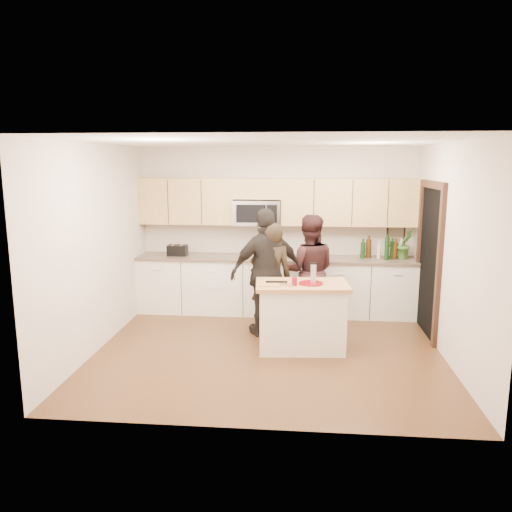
# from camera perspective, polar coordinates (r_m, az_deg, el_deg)

# --- Properties ---
(floor) EXTENTS (4.50, 4.50, 0.00)m
(floor) POSITION_cam_1_polar(r_m,az_deg,el_deg) (6.74, 1.41, -10.70)
(floor) COLOR #54301C
(floor) RESTS_ON ground
(room_shell) EXTENTS (4.52, 4.02, 2.71)m
(room_shell) POSITION_cam_1_polar(r_m,az_deg,el_deg) (6.32, 1.48, 4.09)
(room_shell) COLOR beige
(room_shell) RESTS_ON ground
(back_cabinetry) EXTENTS (4.50, 0.66, 0.94)m
(back_cabinetry) POSITION_cam_1_polar(r_m,az_deg,el_deg) (8.20, 2.22, -3.33)
(back_cabinetry) COLOR white
(back_cabinetry) RESTS_ON ground
(upper_cabinetry) EXTENTS (4.50, 0.33, 0.75)m
(upper_cabinetry) POSITION_cam_1_polar(r_m,az_deg,el_deg) (8.13, 2.58, 6.34)
(upper_cabinetry) COLOR tan
(upper_cabinetry) RESTS_ON ground
(microwave) EXTENTS (0.76, 0.41, 0.40)m
(microwave) POSITION_cam_1_polar(r_m,az_deg,el_deg) (8.13, 0.13, 4.99)
(microwave) COLOR silver
(microwave) RESTS_ON ground
(doorway) EXTENTS (0.06, 1.25, 2.20)m
(doorway) POSITION_cam_1_polar(r_m,az_deg,el_deg) (7.50, 19.19, 0.12)
(doorway) COLOR black
(doorway) RESTS_ON ground
(framed_picture) EXTENTS (0.30, 0.03, 0.38)m
(framed_picture) POSITION_cam_1_polar(r_m,az_deg,el_deg) (8.47, 15.67, 2.30)
(framed_picture) COLOR black
(framed_picture) RESTS_ON ground
(dish_towel) EXTENTS (0.34, 0.60, 0.48)m
(dish_towel) POSITION_cam_1_polar(r_m,az_deg,el_deg) (8.05, -4.60, -1.22)
(dish_towel) COLOR white
(dish_towel) RESTS_ON ground
(island) EXTENTS (1.25, 0.79, 0.90)m
(island) POSITION_cam_1_polar(r_m,az_deg,el_deg) (6.66, 5.22, -6.84)
(island) COLOR white
(island) RESTS_ON ground
(red_plate) EXTENTS (0.32, 0.32, 0.02)m
(red_plate) POSITION_cam_1_polar(r_m,az_deg,el_deg) (6.52, 6.29, -3.11)
(red_plate) COLOR maroon
(red_plate) RESTS_ON island
(box_grater) EXTENTS (0.08, 0.06, 0.26)m
(box_grater) POSITION_cam_1_polar(r_m,az_deg,el_deg) (6.49, 6.57, -1.89)
(box_grater) COLOR silver
(box_grater) RESTS_ON red_plate
(drink_glass) EXTENTS (0.07, 0.07, 0.11)m
(drink_glass) POSITION_cam_1_polar(r_m,az_deg,el_deg) (6.41, 4.41, -2.91)
(drink_glass) COLOR maroon
(drink_glass) RESTS_ON island
(cutting_board) EXTENTS (0.29, 0.18, 0.02)m
(cutting_board) POSITION_cam_1_polar(r_m,az_deg,el_deg) (6.38, 1.52, -3.36)
(cutting_board) COLOR tan
(cutting_board) RESTS_ON island
(tongs) EXTENTS (0.29, 0.05, 0.02)m
(tongs) POSITION_cam_1_polar(r_m,az_deg,el_deg) (6.49, 2.36, -2.97)
(tongs) COLOR black
(tongs) RESTS_ON cutting_board
(knife) EXTENTS (0.19, 0.04, 0.01)m
(knife) POSITION_cam_1_polar(r_m,az_deg,el_deg) (6.36, 3.39, -3.32)
(knife) COLOR silver
(knife) RESTS_ON cutting_board
(toaster) EXTENTS (0.31, 0.21, 0.18)m
(toaster) POSITION_cam_1_polar(r_m,az_deg,el_deg) (8.31, -8.96, 0.65)
(toaster) COLOR black
(toaster) RESTS_ON back_cabinetry
(bottle_cluster) EXTENTS (0.68, 0.23, 0.41)m
(bottle_cluster) POSITION_cam_1_polar(r_m,az_deg,el_deg) (8.19, 14.27, 0.90)
(bottle_cluster) COLOR black
(bottle_cluster) RESTS_ON back_cabinetry
(orchid) EXTENTS (0.32, 0.29, 0.47)m
(orchid) POSITION_cam_1_polar(r_m,az_deg,el_deg) (8.25, 16.66, 1.31)
(orchid) COLOR #3E752E
(orchid) RESTS_ON back_cabinetry
(woman_left) EXTENTS (0.66, 0.50, 1.63)m
(woman_left) POSITION_cam_1_polar(r_m,az_deg,el_deg) (7.11, 1.74, -2.65)
(woman_left) COLOR black
(woman_left) RESTS_ON ground
(woman_center) EXTENTS (0.83, 0.65, 1.70)m
(woman_center) POSITION_cam_1_polar(r_m,az_deg,el_deg) (7.51, 6.03, -1.72)
(woman_center) COLOR black
(woman_center) RESTS_ON ground
(woman_right) EXTENTS (1.16, 0.85, 1.83)m
(woman_right) POSITION_cam_1_polar(r_m,az_deg,el_deg) (7.09, 1.26, -1.88)
(woman_right) COLOR black
(woman_right) RESTS_ON ground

